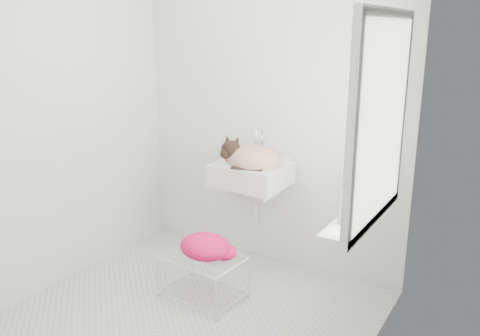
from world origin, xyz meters
The scene contains 15 objects.
floor centered at (0.00, 0.00, 0.00)m, with size 2.20×2.00×0.02m, color silver.
back_wall centered at (0.00, 1.00, 1.25)m, with size 2.20×0.02×2.50m, color white.
right_wall centered at (1.10, 0.00, 1.25)m, with size 0.02×2.00×2.50m, color white.
left_wall centered at (-1.10, 0.00, 1.25)m, with size 0.02×2.00×2.50m, color white.
window_glass centered at (1.09, 0.20, 1.35)m, with size 0.01×0.80×1.00m, color white.
window_frame centered at (1.07, 0.20, 1.35)m, with size 0.04×0.90×1.10m, color white.
windowsill centered at (1.01, 0.20, 0.83)m, with size 0.16×0.88×0.04m, color white.
sink centered at (0.00, 0.74, 0.85)m, with size 0.51×0.44×0.20m, color silver.
faucet centered at (0.00, 0.92, 0.99)m, with size 0.19×0.13×0.19m, color silver, non-canonical shape.
cat centered at (0.01, 0.72, 0.89)m, with size 0.44×0.36×0.27m.
wire_rack centered at (-0.06, 0.20, 0.15)m, with size 0.52×0.36×0.31m, color silver.
towel centered at (-0.04, 0.20, 0.34)m, with size 0.37×0.26×0.15m, color red.
bottle_a centered at (1.00, -0.02, 0.85)m, with size 0.08×0.08×0.20m, color beige.
bottle_b centered at (1.00, 0.18, 0.85)m, with size 0.08×0.08×0.18m, color teal.
bottle_c centered at (1.00, 0.40, 0.85)m, with size 0.14×0.14×0.17m, color white.
Camera 1 is at (1.76, -2.29, 1.80)m, focal length 37.02 mm.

